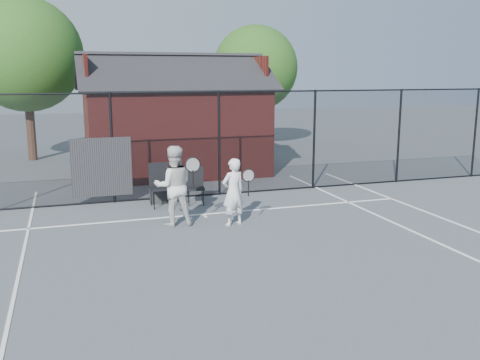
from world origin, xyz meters
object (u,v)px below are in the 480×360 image
object	(u,v)px
chair_left	(161,186)
waste_bin	(159,189)
clubhouse	(175,127)
player_back	(174,186)
player_front	(233,192)
chair_right	(195,187)

from	to	relation	value
chair_left	waste_bin	xyz separation A→B (m)	(0.03, 0.50, -0.19)
waste_bin	clubhouse	bearing A→B (deg)	73.08
player_back	waste_bin	size ratio (longest dim) A/B	2.46
player_front	chair_left	world-z (taller)	player_front
player_front	player_back	size ratio (longest dim) A/B	0.84
clubhouse	waste_bin	bearing A→B (deg)	-106.92
clubhouse	chair_right	bearing A→B (deg)	-95.02
chair_left	clubhouse	bearing A→B (deg)	73.59
clubhouse	chair_left	size ratio (longest dim) A/B	5.74
chair_left	waste_bin	distance (m)	0.53
chair_right	waste_bin	xyz separation A→B (m)	(-0.91, 0.50, -0.11)
chair_left	player_front	bearing A→B (deg)	-60.30
player_front	waste_bin	size ratio (longest dim) A/B	2.07
waste_bin	chair_right	bearing A→B (deg)	-28.83
player_back	chair_right	world-z (taller)	player_back
player_front	waste_bin	bearing A→B (deg)	115.20
clubhouse	player_front	distance (m)	7.17
clubhouse	player_front	xyz separation A→B (m)	(-0.06, -7.13, -0.81)
chair_right	chair_left	bearing A→B (deg)	-171.60
player_back	waste_bin	xyz separation A→B (m)	(0.03, 2.30, -0.56)
clubhouse	player_back	bearing A→B (deg)	-101.54
chair_left	chair_right	bearing A→B (deg)	-0.81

